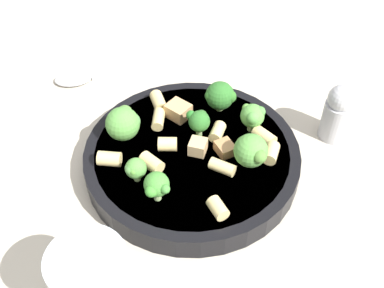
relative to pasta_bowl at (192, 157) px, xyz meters
The scene contains 24 objects.
ground_plane 0.02m from the pasta_bowl, ahead, with size 2.00×2.00×0.00m, color #BCB29E.
pasta_bowl is the anchor object (origin of this frame).
broccoli_floret_0 0.08m from the pasta_bowl, ahead, with size 0.04×0.04×0.04m.
broccoli_floret_1 0.09m from the pasta_bowl, 82.88° to the left, with size 0.04×0.04×0.04m.
broccoli_floret_2 0.09m from the pasta_bowl, 43.73° to the left, with size 0.03×0.03×0.04m.
broccoli_floret_3 0.08m from the pasta_bowl, 124.95° to the right, with size 0.02×0.02×0.03m.
broccoli_floret_4 0.04m from the pasta_bowl, 97.63° to the left, with size 0.03×0.03×0.03m.
broccoli_floret_5 0.09m from the pasta_bowl, behind, with size 0.04×0.04×0.04m.
broccoli_floret_6 0.09m from the pasta_bowl, 98.41° to the right, with size 0.03×0.03×0.04m.
rigatoni_0 0.06m from the pasta_bowl, 129.84° to the right, with size 0.02×0.02×0.03m, color #E0C67F.
rigatoni_1 0.03m from the pasta_bowl, 164.42° to the right, with size 0.02×0.02×0.02m, color #E0C67F.
rigatoni_2 0.06m from the pasta_bowl, 150.78° to the left, with size 0.01×0.01×0.03m, color #E0C67F.
rigatoni_3 0.09m from the pasta_bowl, 137.36° to the left, with size 0.02×0.02×0.03m, color #E0C67F.
rigatoni_4 0.04m from the pasta_bowl, 55.55° to the left, with size 0.01×0.01×0.02m, color #E0C67F.
rigatoni_5 0.09m from the pasta_bowl, 11.11° to the left, with size 0.02×0.02×0.03m, color #E0C67F.
rigatoni_6 0.05m from the pasta_bowl, 25.76° to the right, with size 0.01×0.01×0.03m, color #E0C67F.
rigatoni_7 0.09m from the pasta_bowl, 54.96° to the right, with size 0.02×0.02×0.02m, color #E0C67F.
rigatoni_8 0.09m from the pasta_bowl, 28.25° to the left, with size 0.02×0.02×0.03m, color #E0C67F.
rigatoni_9 0.10m from the pasta_bowl, 148.29° to the right, with size 0.02×0.02×0.03m, color #E0C67F.
chicken_chunk_0 0.02m from the pasta_bowl, 11.77° to the left, with size 0.02×0.02×0.02m, color tan.
chicken_chunk_1 0.06m from the pasta_bowl, 124.68° to the left, with size 0.03×0.02×0.02m, color tan.
chicken_chunk_2 0.04m from the pasta_bowl, 13.65° to the left, with size 0.02×0.02×0.01m, color #A87A4C.
pepper_shaker 0.19m from the pasta_bowl, 35.36° to the left, with size 0.04×0.04×0.08m.
spoon 0.22m from the pasta_bowl, 149.92° to the left, with size 0.15×0.10×0.01m.
Camera 1 is at (0.12, -0.36, 0.43)m, focal length 45.00 mm.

